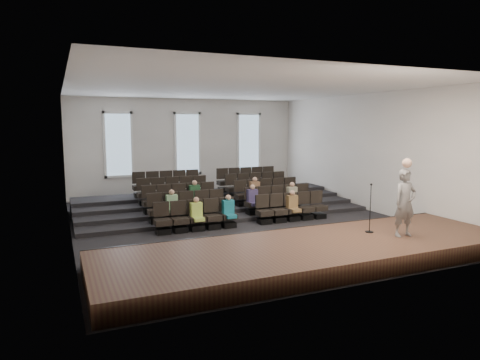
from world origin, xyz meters
The scene contains 14 objects.
ground centered at (0.00, 0.00, 0.00)m, with size 14.00×14.00×0.00m, color black.
ceiling centered at (0.00, 0.00, 5.01)m, with size 12.00×14.00×0.02m, color white.
wall_back centered at (0.00, 7.02, 2.50)m, with size 12.00×0.04×5.00m, color white.
wall_front centered at (0.00, -7.02, 2.50)m, with size 12.00×0.04×5.00m, color white.
wall_left centered at (-6.02, 0.00, 2.50)m, with size 0.04×14.00×5.00m, color white.
wall_right centered at (6.02, 0.00, 2.50)m, with size 0.04×14.00×5.00m, color white.
stage centered at (0.00, -5.10, 0.25)m, with size 11.80×3.60×0.50m, color #4B3420.
stage_lip centered at (0.00, -3.33, 0.25)m, with size 11.80×0.06×0.52m, color black.
risers centered at (0.00, 3.17, 0.20)m, with size 11.80×4.80×0.60m.
seating_rows centered at (0.00, 1.54, 0.68)m, with size 6.80×4.70×1.67m.
windows centered at (0.00, 6.95, 2.70)m, with size 8.44×0.10×3.24m.
audience centered at (0.00, 0.32, 0.81)m, with size 5.45×2.64×1.10m.
speaker centered at (2.76, -5.47, 1.47)m, with size 0.71×0.46×1.94m, color slate.
mic_stand centered at (2.16, -4.72, 0.94)m, with size 0.25×0.25×1.47m.
Camera 1 is at (-6.32, -14.63, 3.70)m, focal length 32.00 mm.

